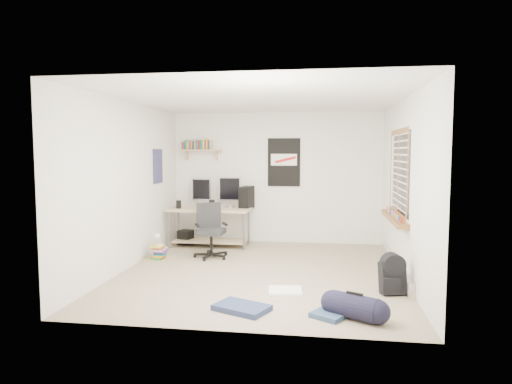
# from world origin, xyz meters

# --- Properties ---
(floor) EXTENTS (4.00, 4.50, 0.01)m
(floor) POSITION_xyz_m (0.00, 0.00, -0.01)
(floor) COLOR gray
(floor) RESTS_ON ground
(ceiling) EXTENTS (4.00, 4.50, 0.01)m
(ceiling) POSITION_xyz_m (0.00, 0.00, 2.50)
(ceiling) COLOR white
(ceiling) RESTS_ON ground
(back_wall) EXTENTS (4.00, 0.01, 2.50)m
(back_wall) POSITION_xyz_m (0.00, 2.25, 1.25)
(back_wall) COLOR silver
(back_wall) RESTS_ON ground
(left_wall) EXTENTS (0.01, 4.50, 2.50)m
(left_wall) POSITION_xyz_m (-2.00, 0.00, 1.25)
(left_wall) COLOR silver
(left_wall) RESTS_ON ground
(right_wall) EXTENTS (0.01, 4.50, 2.50)m
(right_wall) POSITION_xyz_m (2.00, 0.00, 1.25)
(right_wall) COLOR silver
(right_wall) RESTS_ON ground
(desk) EXTENTS (1.53, 0.74, 0.68)m
(desk) POSITION_xyz_m (-1.18, 1.68, 0.36)
(desk) COLOR tan
(desk) RESTS_ON floor
(monitor_left) EXTENTS (0.40, 0.16, 0.42)m
(monitor_left) POSITION_xyz_m (-1.40, 1.95, 0.89)
(monitor_left) COLOR #B2B3B8
(monitor_left) RESTS_ON desk
(monitor_right) EXTENTS (0.42, 0.12, 0.46)m
(monitor_right) POSITION_xyz_m (-0.84, 1.91, 0.91)
(monitor_right) COLOR #9A9A9F
(monitor_right) RESTS_ON desk
(pc_tower) EXTENTS (0.25, 0.42, 0.42)m
(pc_tower) POSITION_xyz_m (-0.53, 1.95, 0.89)
(pc_tower) COLOR black
(pc_tower) RESTS_ON desk
(keyboard) EXTENTS (0.38, 0.22, 0.02)m
(keyboard) POSITION_xyz_m (-1.55, 1.85, 0.69)
(keyboard) COLOR black
(keyboard) RESTS_ON desk
(speaker_left) EXTENTS (0.11, 0.11, 0.17)m
(speaker_left) POSITION_xyz_m (-1.75, 1.61, 0.77)
(speaker_left) COLOR black
(speaker_left) RESTS_ON desk
(speaker_right) EXTENTS (0.11, 0.11, 0.20)m
(speaker_right) POSITION_xyz_m (-1.10, 1.54, 0.78)
(speaker_right) COLOR black
(speaker_right) RESTS_ON desk
(office_chair) EXTENTS (0.78, 0.78, 0.91)m
(office_chair) POSITION_xyz_m (-0.93, 0.78, 0.49)
(office_chair) COLOR black
(office_chair) RESTS_ON floor
(wall_shelf) EXTENTS (0.80, 0.22, 0.24)m
(wall_shelf) POSITION_xyz_m (-1.45, 2.14, 1.78)
(wall_shelf) COLOR tan
(wall_shelf) RESTS_ON back_wall
(poster_back_wall) EXTENTS (0.62, 0.03, 0.92)m
(poster_back_wall) POSITION_xyz_m (0.15, 2.23, 1.55)
(poster_back_wall) COLOR black
(poster_back_wall) RESTS_ON back_wall
(poster_left_wall) EXTENTS (0.02, 0.42, 0.60)m
(poster_left_wall) POSITION_xyz_m (-1.99, 1.20, 1.50)
(poster_left_wall) COLOR navy
(poster_left_wall) RESTS_ON left_wall
(window) EXTENTS (0.10, 1.50, 1.26)m
(window) POSITION_xyz_m (1.95, 0.30, 1.45)
(window) COLOR brown
(window) RESTS_ON right_wall
(baseboard_heater) EXTENTS (0.08, 2.50, 0.18)m
(baseboard_heater) POSITION_xyz_m (1.96, 0.30, 0.09)
(baseboard_heater) COLOR #B7B2A8
(baseboard_heater) RESTS_ON floor
(backpack) EXTENTS (0.34, 0.30, 0.40)m
(backpack) POSITION_xyz_m (1.75, -0.79, 0.20)
(backpack) COLOR black
(backpack) RESTS_ON floor
(duffel_bag) EXTENTS (0.36, 0.36, 0.52)m
(duffel_bag) POSITION_xyz_m (1.23, -1.73, 0.14)
(duffel_bag) COLOR black
(duffel_bag) RESTS_ON floor
(tshirt) EXTENTS (0.45, 0.40, 0.04)m
(tshirt) POSITION_xyz_m (0.44, -0.92, 0.02)
(tshirt) COLOR white
(tshirt) RESTS_ON floor
(jeans_a) EXTENTS (0.69, 0.58, 0.06)m
(jeans_a) POSITION_xyz_m (0.01, -1.64, 0.03)
(jeans_a) COLOR navy
(jeans_a) RESTS_ON floor
(jeans_b) EXTENTS (0.51, 0.54, 0.05)m
(jeans_b) POSITION_xyz_m (1.00, -1.66, 0.03)
(jeans_b) COLOR navy
(jeans_b) RESTS_ON floor
(book_stack) EXTENTS (0.55, 0.48, 0.33)m
(book_stack) POSITION_xyz_m (-1.75, 0.55, 0.15)
(book_stack) COLOR brown
(book_stack) RESTS_ON floor
(desk_lamp) EXTENTS (0.14, 0.20, 0.18)m
(desk_lamp) POSITION_xyz_m (-1.73, 0.53, 0.38)
(desk_lamp) COLOR silver
(desk_lamp) RESTS_ON book_stack
(subwoofer) EXTENTS (0.29, 0.29, 0.26)m
(subwoofer) POSITION_xyz_m (-1.67, 1.76, 0.14)
(subwoofer) COLOR black
(subwoofer) RESTS_ON floor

